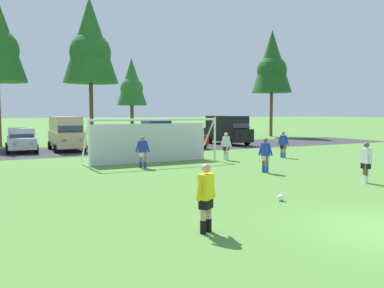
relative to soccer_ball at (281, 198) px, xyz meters
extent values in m
plane|color=#518438|center=(0.26, 11.32, -0.11)|extent=(400.00, 400.00, 0.00)
cube|color=#333335|center=(0.26, 20.18, -0.11)|extent=(52.00, 8.40, 0.01)
sphere|color=white|center=(0.00, 0.00, 0.00)|extent=(0.22, 0.22, 0.22)
sphere|color=black|center=(0.00, 0.00, 0.00)|extent=(0.08, 0.08, 0.08)
sphere|color=red|center=(0.06, 0.00, 0.00)|extent=(0.07, 0.07, 0.07)
cylinder|color=white|center=(3.43, 10.33, 1.11)|extent=(0.12, 0.12, 2.44)
cylinder|color=white|center=(-3.88, 10.18, 1.11)|extent=(0.12, 0.12, 2.44)
cylinder|color=white|center=(-0.23, 10.26, 2.33)|extent=(7.32, 0.27, 0.12)
cylinder|color=white|center=(3.42, 11.23, 1.23)|extent=(0.12, 1.95, 2.46)
cylinder|color=white|center=(-3.90, 11.08, 1.23)|extent=(0.12, 1.95, 2.46)
cube|color=silver|center=(-0.25, 11.26, 0.99)|extent=(6.95, 0.19, 2.20)
cylinder|color=tan|center=(-3.86, -1.96, 0.29)|extent=(0.14, 0.14, 0.80)
cylinder|color=tan|center=(-3.67, -1.88, 0.29)|extent=(0.14, 0.14, 0.80)
cylinder|color=black|center=(-3.86, -1.96, 0.05)|extent=(0.15, 0.15, 0.32)
cylinder|color=black|center=(-3.67, -1.88, 0.05)|extent=(0.15, 0.15, 0.32)
cube|color=black|center=(-3.77, -1.92, 0.61)|extent=(0.40, 0.37, 0.28)
cube|color=yellow|center=(-3.77, -1.92, 0.99)|extent=(0.45, 0.41, 0.60)
sphere|color=tan|center=(-3.77, -1.92, 1.42)|extent=(0.22, 0.22, 0.22)
cylinder|color=yellow|center=(-4.00, -2.02, 0.97)|extent=(0.24, 0.20, 0.55)
cylinder|color=yellow|center=(-3.53, -1.82, 0.97)|extent=(0.24, 0.20, 0.55)
cylinder|color=brown|center=(3.24, 5.05, 0.29)|extent=(0.14, 0.14, 0.80)
cylinder|color=brown|center=(3.22, 5.29, 0.29)|extent=(0.14, 0.14, 0.80)
cylinder|color=blue|center=(3.24, 5.05, 0.05)|extent=(0.15, 0.15, 0.32)
cylinder|color=blue|center=(3.22, 5.29, 0.05)|extent=(0.15, 0.15, 0.32)
cube|color=silver|center=(3.23, 5.17, 0.61)|extent=(0.38, 0.40, 0.28)
cube|color=#1E38B7|center=(3.23, 5.17, 0.99)|extent=(0.42, 0.45, 0.60)
sphere|color=brown|center=(3.23, 5.17, 1.42)|extent=(0.22, 0.22, 0.22)
cylinder|color=#1E38B7|center=(3.35, 4.94, 0.97)|extent=(0.21, 0.24, 0.55)
cylinder|color=#1E38B7|center=(3.11, 5.39, 0.97)|extent=(0.21, 0.24, 0.55)
cylinder|color=#936B4C|center=(-1.31, 9.17, 0.29)|extent=(0.14, 0.14, 0.80)
cylinder|color=#936B4C|center=(-1.48, 9.35, 0.29)|extent=(0.14, 0.14, 0.80)
cylinder|color=#232D99|center=(-1.31, 9.17, 0.05)|extent=(0.15, 0.15, 0.32)
cylinder|color=#232D99|center=(-1.48, 9.35, 0.05)|extent=(0.15, 0.15, 0.32)
cube|color=silver|center=(-1.39, 9.26, 0.61)|extent=(0.37, 0.27, 0.28)
cube|color=#232D99|center=(-1.39, 9.26, 0.99)|extent=(0.41, 0.29, 0.60)
sphere|color=#936B4C|center=(-1.39, 9.26, 1.42)|extent=(0.22, 0.22, 0.22)
cylinder|color=#232D99|center=(-1.15, 9.18, 0.97)|extent=(0.24, 0.12, 0.55)
cylinder|color=#232D99|center=(-1.63, 9.33, 0.97)|extent=(0.24, 0.12, 0.55)
cylinder|color=brown|center=(5.08, 1.03, 0.29)|extent=(0.14, 0.14, 0.80)
cylinder|color=brown|center=(5.21, 1.22, 0.29)|extent=(0.14, 0.14, 0.80)
cylinder|color=white|center=(5.08, 1.03, 0.05)|extent=(0.15, 0.15, 0.32)
cylinder|color=white|center=(5.21, 1.22, 0.05)|extent=(0.15, 0.15, 0.32)
cube|color=black|center=(5.14, 1.12, 0.61)|extent=(0.25, 0.36, 0.28)
cube|color=white|center=(5.14, 1.12, 0.99)|extent=(0.27, 0.40, 0.60)
sphere|color=brown|center=(5.14, 1.12, 1.42)|extent=(0.22, 0.22, 0.22)
cylinder|color=white|center=(5.09, 0.88, 0.97)|extent=(0.11, 0.24, 0.55)
cylinder|color=white|center=(5.20, 1.37, 0.97)|extent=(0.11, 0.24, 0.55)
cylinder|color=#936B4C|center=(8.05, 9.67, 0.29)|extent=(0.14, 0.14, 0.80)
cylinder|color=#936B4C|center=(8.02, 9.90, 0.29)|extent=(0.14, 0.14, 0.80)
cylinder|color=blue|center=(8.05, 9.67, 0.05)|extent=(0.15, 0.15, 0.32)
cylinder|color=blue|center=(8.02, 9.90, 0.05)|extent=(0.15, 0.15, 0.32)
cube|color=black|center=(8.03, 9.78, 0.61)|extent=(0.38, 0.40, 0.28)
cube|color=#1E38B7|center=(8.03, 9.78, 0.99)|extent=(0.42, 0.45, 0.60)
sphere|color=#936B4C|center=(8.03, 9.78, 1.42)|extent=(0.22, 0.22, 0.22)
cylinder|color=#1E38B7|center=(8.16, 9.56, 0.97)|extent=(0.21, 0.24, 0.55)
cylinder|color=#1E38B7|center=(7.91, 10.00, 0.97)|extent=(0.21, 0.24, 0.55)
cylinder|color=beige|center=(4.21, 10.20, 0.29)|extent=(0.14, 0.14, 0.80)
cylinder|color=beige|center=(4.17, 10.43, 0.29)|extent=(0.14, 0.14, 0.80)
cylinder|color=white|center=(4.21, 10.20, 0.05)|extent=(0.15, 0.15, 0.32)
cylinder|color=white|center=(4.17, 10.43, 0.05)|extent=(0.15, 0.15, 0.32)
cube|color=black|center=(4.19, 10.32, 0.61)|extent=(0.39, 0.40, 0.28)
cube|color=silver|center=(4.19, 10.32, 0.99)|extent=(0.43, 0.44, 0.60)
sphere|color=beige|center=(4.19, 10.32, 1.42)|extent=(0.22, 0.22, 0.22)
cylinder|color=silver|center=(4.32, 10.10, 0.97)|extent=(0.22, 0.23, 0.55)
cylinder|color=silver|center=(4.06, 10.53, 0.97)|extent=(0.22, 0.23, 0.55)
cube|color=#B2B2BC|center=(-6.42, 20.79, 0.59)|extent=(1.85, 4.22, 0.76)
cube|color=#B2B2BC|center=(-6.42, 20.94, 1.29)|extent=(1.68, 2.12, 0.64)
cube|color=#28384C|center=(-6.43, 19.97, 1.27)|extent=(1.53, 0.33, 0.55)
cube|color=#28384C|center=(-5.58, 20.93, 1.29)|extent=(0.06, 1.79, 0.45)
cube|color=white|center=(-5.95, 18.73, 0.64)|extent=(0.28, 0.08, 0.20)
cube|color=white|center=(-6.94, 18.74, 0.64)|extent=(0.28, 0.08, 0.20)
cube|color=#B21414|center=(-5.90, 22.84, 0.64)|extent=(0.28, 0.08, 0.20)
cube|color=#B21414|center=(-6.89, 22.86, 0.64)|extent=(0.28, 0.08, 0.20)
cylinder|color=black|center=(-5.53, 19.48, 0.21)|extent=(0.25, 0.64, 0.64)
cylinder|color=black|center=(-7.33, 19.50, 0.21)|extent=(0.25, 0.64, 0.64)
cylinder|color=black|center=(-5.50, 22.08, 0.21)|extent=(0.25, 0.64, 0.64)
cylinder|color=black|center=(-7.30, 22.10, 0.21)|extent=(0.25, 0.64, 0.64)
cube|color=tan|center=(-3.35, 20.62, 0.76)|extent=(1.99, 4.81, 1.10)
cube|color=tan|center=(-3.35, 20.82, 1.86)|extent=(1.83, 4.11, 1.10)
cube|color=#28384C|center=(-3.34, 18.85, 1.84)|extent=(1.67, 0.47, 0.91)
cube|color=#28384C|center=(-2.44, 20.82, 1.86)|extent=(0.06, 3.49, 0.77)
cube|color=white|center=(-2.79, 18.26, 0.81)|extent=(0.28, 0.08, 0.20)
cube|color=white|center=(-3.87, 18.25, 0.81)|extent=(0.28, 0.08, 0.20)
cube|color=#B21414|center=(-2.82, 22.98, 0.81)|extent=(0.28, 0.08, 0.20)
cube|color=#B21414|center=(-3.90, 22.97, 0.81)|extent=(0.28, 0.08, 0.20)
cylinder|color=black|center=(-2.36, 19.14, 0.21)|extent=(0.24, 0.64, 0.64)
cylinder|color=black|center=(-4.32, 19.12, 0.21)|extent=(0.24, 0.64, 0.64)
cylinder|color=black|center=(-2.38, 22.11, 0.21)|extent=(0.24, 0.64, 0.64)
cylinder|color=black|center=(-4.34, 22.10, 0.21)|extent=(0.24, 0.64, 0.64)
cube|color=maroon|center=(0.29, 20.51, 0.59)|extent=(1.91, 4.25, 0.76)
cube|color=maroon|center=(0.28, 20.66, 1.29)|extent=(1.71, 2.14, 0.64)
cube|color=#28384C|center=(0.31, 19.69, 1.27)|extent=(1.54, 0.36, 0.55)
cube|color=#28384C|center=(1.12, 20.68, 1.29)|extent=(0.09, 1.79, 0.45)
cube|color=white|center=(0.84, 18.46, 0.64)|extent=(0.28, 0.09, 0.20)
cube|color=white|center=(-0.15, 18.43, 0.64)|extent=(0.28, 0.09, 0.20)
cube|color=#B21414|center=(0.72, 22.58, 0.64)|extent=(0.28, 0.09, 0.20)
cube|color=#B21414|center=(-0.27, 22.55, 0.64)|extent=(0.28, 0.09, 0.20)
cylinder|color=black|center=(1.22, 19.23, 0.21)|extent=(0.26, 0.65, 0.64)
cylinder|color=black|center=(-0.58, 19.18, 0.21)|extent=(0.26, 0.65, 0.64)
cylinder|color=black|center=(1.15, 21.83, 0.21)|extent=(0.26, 0.65, 0.64)
cylinder|color=black|center=(-0.65, 21.78, 0.21)|extent=(0.26, 0.65, 0.64)
cube|color=navy|center=(3.91, 20.87, 0.71)|extent=(2.25, 4.73, 1.00)
cube|color=navy|center=(3.92, 21.07, 1.63)|extent=(1.98, 3.13, 0.84)
cube|color=#28384C|center=(3.81, 19.66, 1.61)|extent=(1.64, 0.50, 0.71)
cube|color=#28384C|center=(4.80, 21.00, 1.63)|extent=(0.24, 2.55, 0.59)
cube|color=white|center=(4.25, 18.58, 0.76)|extent=(0.29, 0.10, 0.20)
cube|color=white|center=(3.21, 18.66, 0.76)|extent=(0.29, 0.10, 0.20)
cube|color=#B21414|center=(4.60, 23.09, 0.76)|extent=(0.29, 0.10, 0.20)
cube|color=#B21414|center=(3.56, 23.17, 0.76)|extent=(0.29, 0.10, 0.20)
cylinder|color=black|center=(4.74, 19.38, 0.21)|extent=(0.29, 0.66, 0.64)
cylinder|color=black|center=(2.85, 19.53, 0.21)|extent=(0.29, 0.66, 0.64)
cylinder|color=black|center=(4.96, 22.22, 0.21)|extent=(0.29, 0.66, 0.64)
cylinder|color=black|center=(3.07, 22.37, 0.21)|extent=(0.29, 0.66, 0.64)
cube|color=red|center=(5.83, 19.11, 0.59)|extent=(1.92, 4.25, 0.76)
cube|color=red|center=(5.83, 19.26, 1.29)|extent=(1.71, 2.15, 0.64)
cube|color=#28384C|center=(5.81, 18.29, 1.27)|extent=(1.54, 0.36, 0.55)
cube|color=#28384C|center=(6.67, 19.23, 1.29)|extent=(0.09, 1.79, 0.45)
cube|color=white|center=(6.27, 17.03, 0.64)|extent=(0.28, 0.09, 0.20)
cube|color=white|center=(5.28, 17.06, 0.64)|extent=(0.28, 0.09, 0.20)
cube|color=#B21414|center=(6.38, 21.15, 0.64)|extent=(0.28, 0.09, 0.20)
cube|color=#B21414|center=(5.39, 21.18, 0.64)|extent=(0.28, 0.09, 0.20)
cylinder|color=black|center=(6.69, 17.78, 0.21)|extent=(0.26, 0.65, 0.64)
cylinder|color=black|center=(4.89, 17.83, 0.21)|extent=(0.26, 0.65, 0.64)
cylinder|color=black|center=(6.77, 20.38, 0.21)|extent=(0.26, 0.65, 0.64)
cylinder|color=black|center=(4.97, 20.43, 0.21)|extent=(0.26, 0.65, 0.64)
cube|color=black|center=(10.37, 20.19, 0.76)|extent=(2.33, 4.94, 1.10)
cube|color=black|center=(10.35, 20.39, 1.86)|extent=(2.12, 4.23, 1.10)
cube|color=#28384C|center=(10.51, 18.43, 1.84)|extent=(1.70, 0.59, 0.91)
cube|color=#28384C|center=(11.26, 20.46, 1.86)|extent=(0.31, 3.48, 0.77)
cube|color=white|center=(11.09, 17.88, 0.81)|extent=(0.29, 0.10, 0.20)
cube|color=white|center=(10.02, 17.80, 0.81)|extent=(0.29, 0.10, 0.20)
cube|color=#B21414|center=(10.72, 22.59, 0.81)|extent=(0.29, 0.10, 0.20)
cube|color=#B21414|center=(9.64, 22.50, 0.81)|extent=(0.29, 0.10, 0.20)
cylinder|color=black|center=(11.46, 18.79, 0.21)|extent=(0.29, 0.66, 0.64)
cylinder|color=black|center=(9.51, 18.63, 0.21)|extent=(0.29, 0.66, 0.64)
cylinder|color=black|center=(11.23, 21.75, 0.21)|extent=(0.29, 0.66, 0.64)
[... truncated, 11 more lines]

